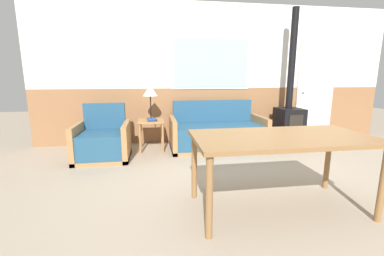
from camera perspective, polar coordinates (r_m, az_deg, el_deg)
The scene contains 10 objects.
ground_plane at distance 3.12m, azimuth 18.32°, elevation -14.16°, with size 16.00×16.00×0.00m, color gray.
wall_back at distance 5.28m, azimuth 5.95°, elevation 11.85°, with size 7.20×0.09×2.70m.
couch at distance 4.79m, azimuth 5.52°, elevation -1.31°, with size 1.71×0.88×0.85m.
armchair at distance 4.39m, azimuth -19.19°, elevation -3.02°, with size 0.83×0.78×0.87m.
side_table at distance 4.65m, azimuth -9.06°, elevation 0.39°, with size 0.45×0.45×0.55m.
table_lamp at distance 4.65m, azimuth -9.29°, elevation 8.01°, with size 0.26×0.26×0.62m.
book_stack at distance 4.55m, azimuth -8.82°, elevation 1.82°, with size 0.18×0.17×0.03m.
dining_table at distance 2.63m, azimuth 19.36°, elevation -3.24°, with size 1.72×0.86×0.76m.
wood_stove at distance 5.36m, azimuth 20.82°, elevation 3.18°, with size 0.46×0.51×2.56m.
entry_door at distance 6.13m, azimuth 25.67°, elevation 7.69°, with size 0.83×0.09×2.07m.
Camera 1 is at (-1.35, -2.48, 1.32)m, focal length 24.00 mm.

